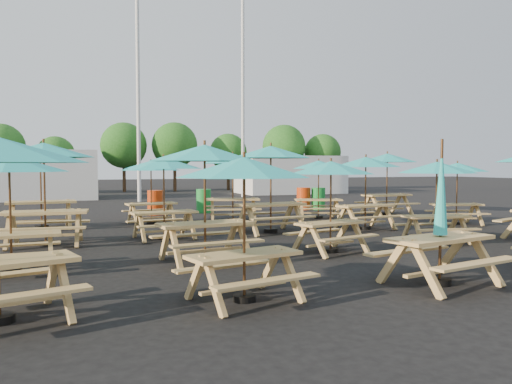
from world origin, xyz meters
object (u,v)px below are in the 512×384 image
object	(u,v)px
picnic_unit_1	(9,170)
picnic_unit_9	(331,172)
picnic_unit_4	(244,175)
picnic_unit_6	(164,167)
picnic_unit_7	(151,169)
picnic_unit_8	(441,225)
picnic_unit_13	(437,172)
waste_bin_3	(318,199)
waste_bin_1	(204,201)
picnic_unit_2	(44,155)
picnic_unit_5	(205,159)
picnic_unit_10	(271,157)
picnic_unit_3	(40,156)
waste_bin_2	(303,199)
picnic_unit_18	(457,170)
picnic_unit_11	(233,162)
picnic_unit_19	(387,161)
picnic_unit_15	(319,168)
picnic_unit_14	(366,166)
waste_bin_0	(155,203)

from	to	relation	value
picnic_unit_1	picnic_unit_9	xyz separation A→B (m)	(6.36, -0.07, -0.08)
picnic_unit_4	picnic_unit_9	world-z (taller)	picnic_unit_4
picnic_unit_1	picnic_unit_6	size ratio (longest dim) A/B	0.95
picnic_unit_7	picnic_unit_8	bearing A→B (deg)	-81.80
picnic_unit_7	picnic_unit_13	size ratio (longest dim) A/B	1.00
picnic_unit_6	picnic_unit_8	world-z (taller)	picnic_unit_8
waste_bin_3	waste_bin_1	bearing A→B (deg)	176.72
picnic_unit_2	picnic_unit_5	bearing A→B (deg)	-41.67
picnic_unit_10	picnic_unit_2	bearing A→B (deg)	176.20
picnic_unit_2	waste_bin_3	world-z (taller)	picnic_unit_2
picnic_unit_2	waste_bin_3	bearing A→B (deg)	36.78
picnic_unit_3	waste_bin_2	world-z (taller)	picnic_unit_3
picnic_unit_8	waste_bin_1	xyz separation A→B (m)	(-0.49, 13.36, -0.48)
picnic_unit_3	waste_bin_3	world-z (taller)	picnic_unit_3
picnic_unit_5	picnic_unit_6	world-z (taller)	picnic_unit_5
picnic_unit_18	waste_bin_2	distance (m)	7.22
picnic_unit_7	picnic_unit_11	world-z (taller)	picnic_unit_11
picnic_unit_18	picnic_unit_19	size ratio (longest dim) A/B	0.99
picnic_unit_8	picnic_unit_13	world-z (taller)	picnic_unit_8
picnic_unit_13	picnic_unit_2	bearing A→B (deg)	172.89
picnic_unit_18	picnic_unit_19	distance (m)	3.47
picnic_unit_9	picnic_unit_15	xyz separation A→B (m)	(3.04, 6.44, 0.08)
picnic_unit_9	picnic_unit_7	bearing A→B (deg)	98.27
picnic_unit_9	picnic_unit_14	size ratio (longest dim) A/B	1.04
waste_bin_1	picnic_unit_4	bearing A→B (deg)	-101.85
picnic_unit_4	picnic_unit_15	distance (m)	11.33
picnic_unit_13	picnic_unit_1	bearing A→B (deg)	-167.81
picnic_unit_9	picnic_unit_10	bearing A→B (deg)	75.45
picnic_unit_9	picnic_unit_19	size ratio (longest dim) A/B	0.97
picnic_unit_11	picnic_unit_18	bearing A→B (deg)	-14.18
picnic_unit_11	picnic_unit_3	bearing A→B (deg)	-165.55
waste_bin_1	waste_bin_2	world-z (taller)	same
picnic_unit_18	waste_bin_1	bearing A→B (deg)	151.56
picnic_unit_1	picnic_unit_3	size ratio (longest dim) A/B	0.83
picnic_unit_15	waste_bin_2	bearing A→B (deg)	90.16
picnic_unit_8	waste_bin_3	distance (m)	13.86
picnic_unit_19	waste_bin_3	bearing A→B (deg)	111.10
picnic_unit_6	waste_bin_2	world-z (taller)	picnic_unit_6
picnic_unit_9	picnic_unit_10	world-z (taller)	picnic_unit_10
picnic_unit_2	picnic_unit_3	world-z (taller)	picnic_unit_3
waste_bin_0	picnic_unit_3	bearing A→B (deg)	-141.63
picnic_unit_4	waste_bin_3	size ratio (longest dim) A/B	2.40
picnic_unit_9	waste_bin_0	bearing A→B (deg)	88.69
picnic_unit_8	waste_bin_0	xyz separation A→B (m)	(-2.49, 13.09, -0.48)
picnic_unit_6	waste_bin_2	bearing A→B (deg)	36.46
picnic_unit_5	picnic_unit_13	distance (m)	6.04
picnic_unit_1	picnic_unit_13	bearing A→B (deg)	-0.77
waste_bin_3	picnic_unit_14	bearing A→B (deg)	-105.53
picnic_unit_2	picnic_unit_8	bearing A→B (deg)	-41.38
picnic_unit_1	picnic_unit_10	bearing A→B (deg)	26.00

